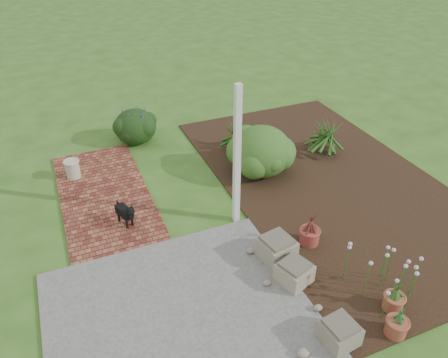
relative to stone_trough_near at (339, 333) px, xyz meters
name	(u,v)px	position (x,y,z in m)	size (l,w,h in m)	color
ground	(222,227)	(-0.48, 2.69, -0.18)	(80.00, 80.00, 0.00)	#315C1D
concrete_patio	(185,328)	(-1.73, 0.94, -0.16)	(3.50, 3.50, 0.04)	#595957
brick_path	(104,194)	(-2.18, 4.44, -0.16)	(1.60, 3.50, 0.04)	#5D241D
garden_bed	(329,181)	(2.02, 3.19, -0.16)	(4.00, 7.00, 0.03)	black
veranda_post	(237,158)	(-0.18, 2.79, 1.07)	(0.10, 0.10, 2.50)	white
stone_trough_near	(339,333)	(0.00, 0.00, 0.00)	(0.42, 0.42, 0.28)	#736B57
stone_trough_mid	(294,273)	(0.00, 1.12, 0.01)	(0.44, 0.44, 0.29)	gray
stone_trough_far	(276,249)	(0.00, 1.65, 0.02)	(0.49, 0.49, 0.33)	gray
black_dog	(126,212)	(-1.97, 3.34, 0.13)	(0.28, 0.50, 0.44)	black
cream_ceramic_urn	(73,169)	(-2.63, 5.25, 0.04)	(0.27, 0.27, 0.36)	beige
evergreen_shrub	(261,150)	(0.90, 3.99, 0.36)	(1.20, 1.20, 1.02)	#1C3B11
agapanthus_clump_back	(325,133)	(2.54, 4.19, 0.31)	(1.03, 1.03, 0.92)	#134011
agapanthus_clump_front	(236,133)	(0.84, 5.05, 0.25)	(0.89, 0.89, 0.79)	#11390E
pink_flower_patch	(390,269)	(1.18, 0.51, 0.20)	(1.08, 1.08, 0.69)	#113D0F
terracotta_pot_bronze	(309,236)	(0.66, 1.76, -0.02)	(0.32, 0.32, 0.26)	#963C32
terracotta_pot_small_left	(393,302)	(1.00, 0.16, -0.04)	(0.27, 0.27, 0.23)	#A25236
terracotta_pot_small_right	(396,327)	(0.75, -0.19, -0.03)	(0.28, 0.28, 0.23)	#974633
purple_flowering_bush	(135,126)	(-1.11, 6.32, 0.22)	(0.94, 0.94, 0.80)	black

